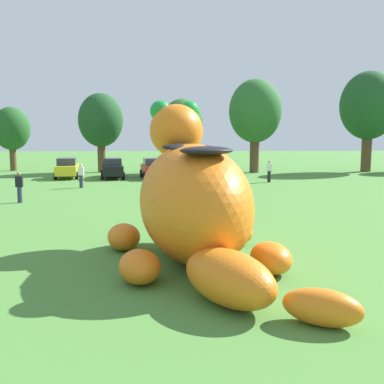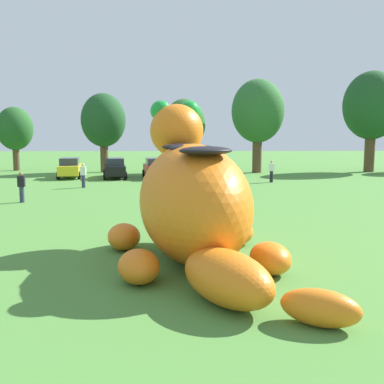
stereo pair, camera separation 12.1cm
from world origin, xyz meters
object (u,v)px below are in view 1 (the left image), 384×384
(car_black, at_px, (112,168))
(spectator_far_side, at_px, (81,176))
(giant_inflatable_creature, at_px, (194,201))
(car_yellow, at_px, (67,168))
(car_red, at_px, (153,168))
(spectator_mid_field, at_px, (19,187))
(car_orange, at_px, (203,168))
(spectator_wandering, at_px, (269,171))

(car_black, relative_size, spectator_far_side, 2.53)
(giant_inflatable_creature, distance_m, car_yellow, 27.15)
(spectator_far_side, bearing_deg, car_yellow, 110.75)
(spectator_far_side, bearing_deg, car_red, 53.78)
(car_black, bearing_deg, spectator_far_side, -100.95)
(car_red, bearing_deg, spectator_mid_field, -117.01)
(car_yellow, bearing_deg, car_black, -4.87)
(giant_inflatable_creature, distance_m, car_black, 25.68)
(car_yellow, relative_size, spectator_far_side, 2.51)
(giant_inflatable_creature, xyz_separation_m, car_yellow, (-9.87, 25.28, -0.98))
(car_orange, height_order, spectator_mid_field, car_orange)
(giant_inflatable_creature, xyz_separation_m, spectator_mid_field, (-9.26, 11.70, -0.99))
(giant_inflatable_creature, relative_size, spectator_far_side, 5.47)
(giant_inflatable_creature, bearing_deg, car_orange, 86.16)
(spectator_far_side, bearing_deg, car_black, 79.05)
(car_red, bearing_deg, car_yellow, 176.53)
(car_yellow, distance_m, car_red, 7.32)
(giant_inflatable_creature, relative_size, car_black, 2.16)
(car_black, bearing_deg, spectator_mid_field, -103.81)
(car_black, distance_m, spectator_mid_field, 13.65)
(car_orange, bearing_deg, spectator_wandering, -33.54)
(car_yellow, distance_m, spectator_mid_field, 13.59)
(spectator_mid_field, xyz_separation_m, spectator_wandering, (15.96, 9.78, 0.00))
(car_red, xyz_separation_m, spectator_mid_field, (-6.70, -13.14, -0.01))
(spectator_far_side, bearing_deg, spectator_wandering, 12.40)
(car_orange, distance_m, spectator_mid_field, 17.08)
(spectator_mid_field, xyz_separation_m, spectator_far_side, (1.99, 6.71, 0.00))
(car_red, xyz_separation_m, spectator_wandering, (9.26, -3.35, -0.01))
(car_yellow, bearing_deg, car_red, -3.47)
(car_black, height_order, car_red, same)
(giant_inflatable_creature, relative_size, car_orange, 2.27)
(spectator_mid_field, bearing_deg, car_red, 62.99)
(spectator_mid_field, bearing_deg, car_orange, 50.22)
(car_yellow, bearing_deg, giant_inflatable_creature, -68.67)
(car_black, distance_m, spectator_wandering, 13.17)
(car_red, distance_m, spectator_mid_field, 14.75)
(spectator_mid_field, distance_m, spectator_far_side, 7.00)
(car_black, xyz_separation_m, car_red, (3.44, -0.11, 0.00))
(giant_inflatable_creature, bearing_deg, spectator_mid_field, 128.36)
(giant_inflatable_creature, distance_m, car_red, 24.99)
(spectator_mid_field, relative_size, spectator_far_side, 1.00)
(car_black, bearing_deg, spectator_wandering, -15.27)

